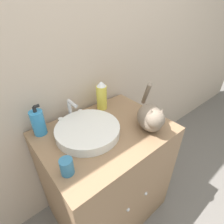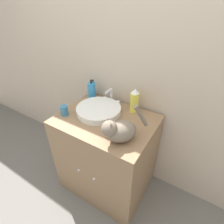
{
  "view_description": "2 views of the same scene",
  "coord_description": "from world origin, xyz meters",
  "px_view_note": "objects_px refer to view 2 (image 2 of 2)",
  "views": [
    {
      "loc": [
        -0.51,
        -0.36,
        1.5
      ],
      "look_at": [
        0.05,
        0.3,
        0.94
      ],
      "focal_mm": 28.0,
      "sensor_mm": 36.0,
      "label": 1
    },
    {
      "loc": [
        0.65,
        -0.66,
        1.66
      ],
      "look_at": [
        0.08,
        0.26,
        0.94
      ],
      "focal_mm": 28.0,
      "sensor_mm": 36.0,
      "label": 2
    }
  ],
  "objects_px": {
    "spray_bottle": "(134,101)",
    "cup": "(64,111)",
    "cat": "(120,130)",
    "soap_bottle": "(92,90)"
  },
  "relations": [
    {
      "from": "soap_bottle",
      "to": "cup",
      "type": "xyz_separation_m",
      "value": [
        -0.01,
        -0.36,
        -0.04
      ]
    },
    {
      "from": "cup",
      "to": "soap_bottle",
      "type": "bearing_deg",
      "value": 88.02
    },
    {
      "from": "cup",
      "to": "spray_bottle",
      "type": "bearing_deg",
      "value": 37.3
    },
    {
      "from": "spray_bottle",
      "to": "cup",
      "type": "distance_m",
      "value": 0.59
    },
    {
      "from": "soap_bottle",
      "to": "spray_bottle",
      "type": "bearing_deg",
      "value": -0.63
    },
    {
      "from": "cat",
      "to": "soap_bottle",
      "type": "xyz_separation_m",
      "value": [
        -0.53,
        0.39,
        -0.01
      ]
    },
    {
      "from": "cat",
      "to": "spray_bottle",
      "type": "bearing_deg",
      "value": -132.57
    },
    {
      "from": "cat",
      "to": "cup",
      "type": "distance_m",
      "value": 0.55
    },
    {
      "from": "cat",
      "to": "spray_bottle",
      "type": "relative_size",
      "value": 1.51
    },
    {
      "from": "cat",
      "to": "spray_bottle",
      "type": "xyz_separation_m",
      "value": [
        -0.08,
        0.38,
        0.02
      ]
    }
  ]
}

